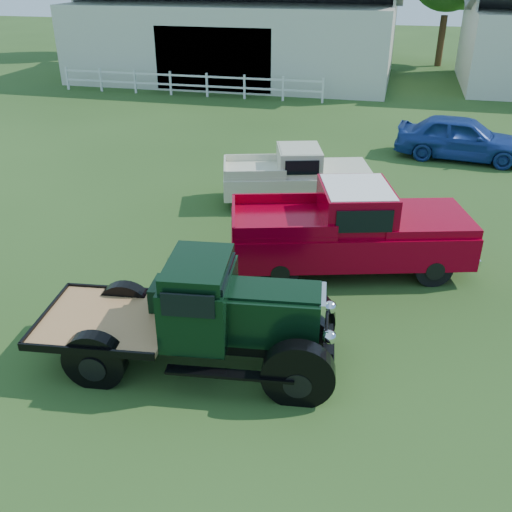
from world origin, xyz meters
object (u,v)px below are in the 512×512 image
(red_pickup, at_px, (349,228))
(misc_car_blue, at_px, (461,138))
(vintage_flatbed, at_px, (195,313))
(white_pickup, at_px, (296,176))

(red_pickup, xyz_separation_m, misc_car_blue, (3.09, 9.14, -0.24))
(vintage_flatbed, relative_size, red_pickup, 0.93)
(white_pickup, distance_m, misc_car_blue, 7.35)
(red_pickup, height_order, white_pickup, red_pickup)
(red_pickup, xyz_separation_m, white_pickup, (-1.88, 3.72, -0.20))
(vintage_flatbed, distance_m, misc_car_blue, 14.30)
(vintage_flatbed, bearing_deg, misc_car_blue, 61.46)
(misc_car_blue, bearing_deg, red_pickup, 168.21)
(vintage_flatbed, height_order, red_pickup, vintage_flatbed)
(red_pickup, relative_size, misc_car_blue, 1.23)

